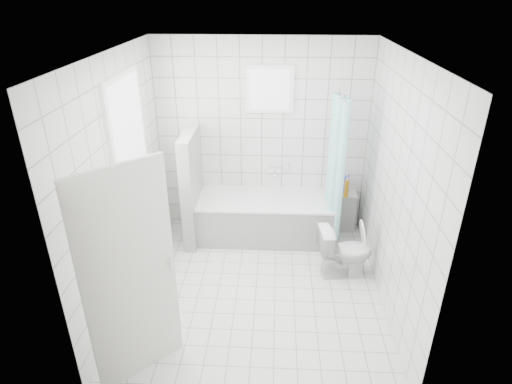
{
  "coord_description": "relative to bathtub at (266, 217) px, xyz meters",
  "views": [
    {
      "loc": [
        0.19,
        -3.95,
        3.16
      ],
      "look_at": [
        -0.02,
        0.35,
        1.05
      ],
      "focal_mm": 30.0,
      "sensor_mm": 36.0,
      "label": 1
    }
  ],
  "objects": [
    {
      "name": "ground",
      "position": [
        -0.08,
        -1.12,
        -0.29
      ],
      "size": [
        3.0,
        3.0,
        0.0
      ],
      "primitive_type": "plane",
      "color": "white",
      "rests_on": "ground"
    },
    {
      "name": "ceiling",
      "position": [
        -0.08,
        -1.12,
        2.31
      ],
      "size": [
        3.0,
        3.0,
        0.0
      ],
      "primitive_type": "plane",
      "rotation": [
        3.14,
        0.0,
        0.0
      ],
      "color": "white",
      "rests_on": "ground"
    },
    {
      "name": "wall_back",
      "position": [
        -0.08,
        0.38,
        1.01
      ],
      "size": [
        2.8,
        0.02,
        2.6
      ],
      "primitive_type": "cube",
      "color": "white",
      "rests_on": "ground"
    },
    {
      "name": "wall_front",
      "position": [
        -0.08,
        -2.62,
        1.01
      ],
      "size": [
        2.8,
        0.02,
        2.6
      ],
      "primitive_type": "cube",
      "color": "white",
      "rests_on": "ground"
    },
    {
      "name": "wall_left",
      "position": [
        -1.48,
        -1.12,
        1.01
      ],
      "size": [
        0.02,
        3.0,
        2.6
      ],
      "primitive_type": "cube",
      "color": "white",
      "rests_on": "ground"
    },
    {
      "name": "wall_right",
      "position": [
        1.32,
        -1.12,
        1.01
      ],
      "size": [
        0.02,
        3.0,
        2.6
      ],
      "primitive_type": "cube",
      "color": "white",
      "rests_on": "ground"
    },
    {
      "name": "window_left",
      "position": [
        -1.44,
        -0.82,
        1.31
      ],
      "size": [
        0.01,
        0.9,
        1.4
      ],
      "primitive_type": "cube",
      "color": "white",
      "rests_on": "wall_left"
    },
    {
      "name": "window_back",
      "position": [
        0.02,
        0.33,
        1.66
      ],
      "size": [
        0.5,
        0.01,
        0.5
      ],
      "primitive_type": "cube",
      "color": "white",
      "rests_on": "wall_back"
    },
    {
      "name": "window_sill",
      "position": [
        -1.39,
        -0.82,
        0.57
      ],
      "size": [
        0.18,
        1.02,
        0.08
      ],
      "primitive_type": "cube",
      "color": "white",
      "rests_on": "wall_left"
    },
    {
      "name": "door",
      "position": [
        -1.05,
        -2.32,
        0.71
      ],
      "size": [
        0.6,
        0.59,
        2.0
      ],
      "primitive_type": "cube",
      "rotation": [
        0.0,
        0.0,
        -0.8
      ],
      "color": "silver",
      "rests_on": "ground"
    },
    {
      "name": "bathtub",
      "position": [
        0.0,
        0.0,
        0.0
      ],
      "size": [
        1.83,
        0.77,
        0.58
      ],
      "color": "white",
      "rests_on": "ground"
    },
    {
      "name": "partition_wall",
      "position": [
        -0.98,
        -0.05,
        0.46
      ],
      "size": [
        0.15,
        0.85,
        1.5
      ],
      "primitive_type": "cube",
      "color": "white",
      "rests_on": "ground"
    },
    {
      "name": "tiled_ledge",
      "position": [
        1.04,
        0.25,
        -0.02
      ],
      "size": [
        0.4,
        0.24,
        0.55
      ],
      "primitive_type": "cube",
      "color": "white",
      "rests_on": "ground"
    },
    {
      "name": "toilet",
      "position": [
        0.95,
        -0.83,
        0.03
      ],
      "size": [
        0.67,
        0.44,
        0.64
      ],
      "primitive_type": "imported",
      "rotation": [
        0.0,
        0.0,
        1.7
      ],
      "color": "white",
      "rests_on": "ground"
    },
    {
      "name": "curtain_rod",
      "position": [
        0.86,
        -0.02,
        1.71
      ],
      "size": [
        0.02,
        0.8,
        0.02
      ],
      "primitive_type": "cylinder",
      "rotation": [
        1.57,
        0.0,
        0.0
      ],
      "color": "silver",
      "rests_on": "wall_back"
    },
    {
      "name": "shower_curtain",
      "position": [
        0.86,
        -0.16,
        0.81
      ],
      "size": [
        0.14,
        0.48,
        1.78
      ],
      "primitive_type": null,
      "color": "#47D2D2",
      "rests_on": "curtain_rod"
    },
    {
      "name": "tub_faucet",
      "position": [
        0.1,
        0.33,
        0.56
      ],
      "size": [
        0.18,
        0.06,
        0.06
      ],
      "primitive_type": "cube",
      "color": "silver",
      "rests_on": "wall_back"
    },
    {
      "name": "sill_bottles",
      "position": [
        -1.38,
        -0.99,
        0.75
      ],
      "size": [
        0.17,
        0.76,
        0.32
      ],
      "color": "#2FA2D7",
      "rests_on": "window_sill"
    },
    {
      "name": "ledge_bottles",
      "position": [
        1.04,
        0.24,
        0.38
      ],
      "size": [
        0.18,
        0.19,
        0.26
      ],
      "color": "orange",
      "rests_on": "tiled_ledge"
    }
  ]
}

